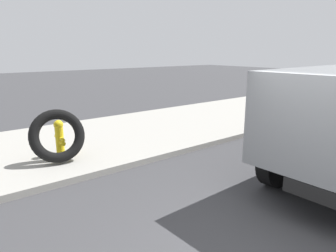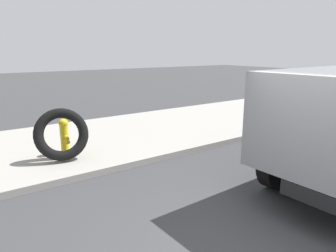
# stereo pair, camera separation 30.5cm
# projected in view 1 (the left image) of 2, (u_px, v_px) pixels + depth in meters

# --- Properties ---
(sidewalk_curb) EXTENTS (36.00, 5.00, 0.15)m
(sidewalk_curb) POSITION_uv_depth(u_px,v_px,m) (76.00, 143.00, 8.94)
(sidewalk_curb) COLOR #99968E
(sidewalk_curb) RESTS_ON ground
(fire_hydrant) EXTENTS (0.23, 0.52, 0.92)m
(fire_hydrant) POSITION_uv_depth(u_px,v_px,m) (60.00, 137.00, 7.56)
(fire_hydrant) COLOR yellow
(fire_hydrant) RESTS_ON sidewalk_curb
(loose_tire) EXTENTS (1.36, 0.86, 1.27)m
(loose_tire) POSITION_uv_depth(u_px,v_px,m) (57.00, 136.00, 7.12)
(loose_tire) COLOR black
(loose_tire) RESTS_ON sidewalk_curb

